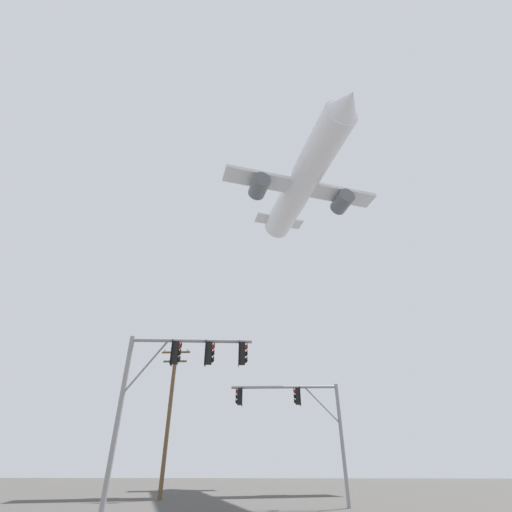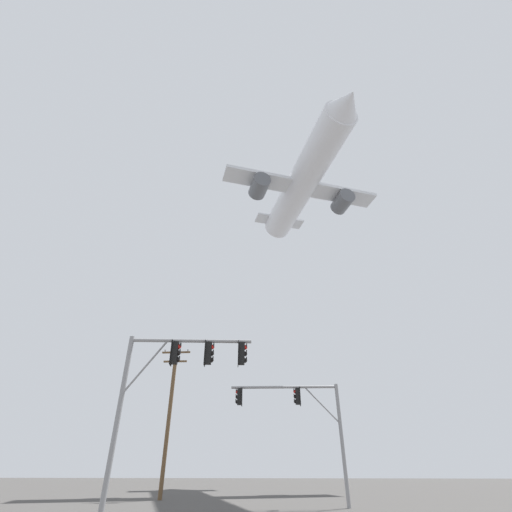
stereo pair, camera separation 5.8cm
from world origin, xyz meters
name	(u,v)px [view 2 (the right image)]	position (x,y,z in m)	size (l,w,h in m)	color
signal_pole_near	(174,374)	(-3.20, 8.97, 5.11)	(5.21, 0.82, 6.66)	gray
signal_pole_far	(300,411)	(2.24, 16.70, 4.63)	(6.37, 0.56, 6.11)	gray
utility_pole	(170,411)	(-6.89, 21.53, 5.33)	(2.20, 0.28, 10.05)	brown
airplane	(303,181)	(5.17, 32.02, 35.93)	(21.55, 27.90, 7.76)	white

